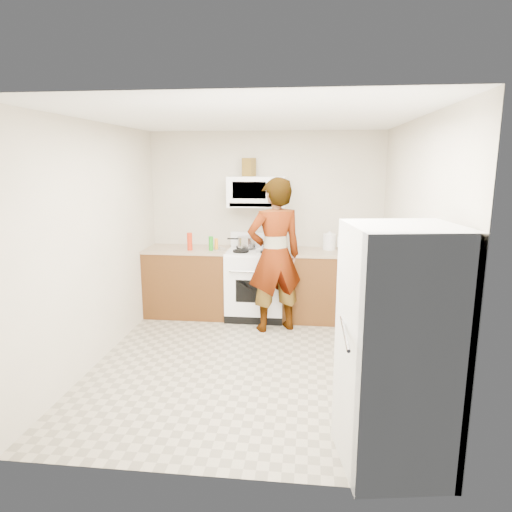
# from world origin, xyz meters

# --- Properties ---
(floor) EXTENTS (3.60, 3.60, 0.00)m
(floor) POSITION_xyz_m (0.00, 0.00, 0.00)
(floor) COLOR gray
(floor) RESTS_ON ground
(back_wall) EXTENTS (3.20, 0.02, 2.50)m
(back_wall) POSITION_xyz_m (0.00, 1.79, 1.25)
(back_wall) COLOR beige
(back_wall) RESTS_ON floor
(right_wall) EXTENTS (0.02, 3.60, 2.50)m
(right_wall) POSITION_xyz_m (1.59, 0.00, 1.25)
(right_wall) COLOR beige
(right_wall) RESTS_ON floor
(cabinet_left) EXTENTS (1.12, 0.62, 0.90)m
(cabinet_left) POSITION_xyz_m (-1.04, 1.49, 0.45)
(cabinet_left) COLOR #573114
(cabinet_left) RESTS_ON floor
(counter_left) EXTENTS (1.14, 0.64, 0.03)m
(counter_left) POSITION_xyz_m (-1.04, 1.49, 0.92)
(counter_left) COLOR #9D826A
(counter_left) RESTS_ON cabinet_left
(cabinet_right) EXTENTS (0.80, 0.62, 0.90)m
(cabinet_right) POSITION_xyz_m (0.68, 1.49, 0.45)
(cabinet_right) COLOR #573114
(cabinet_right) RESTS_ON floor
(counter_right) EXTENTS (0.82, 0.64, 0.03)m
(counter_right) POSITION_xyz_m (0.68, 1.49, 0.92)
(counter_right) COLOR #9D826A
(counter_right) RESTS_ON cabinet_right
(gas_range) EXTENTS (0.76, 0.65, 1.13)m
(gas_range) POSITION_xyz_m (-0.10, 1.48, 0.49)
(gas_range) COLOR white
(gas_range) RESTS_ON floor
(microwave) EXTENTS (0.76, 0.38, 0.40)m
(microwave) POSITION_xyz_m (-0.10, 1.61, 1.70)
(microwave) COLOR white
(microwave) RESTS_ON back_wall
(person) EXTENTS (0.82, 0.70, 1.91)m
(person) POSITION_xyz_m (0.19, 1.02, 0.96)
(person) COLOR tan
(person) RESTS_ON floor
(fridge) EXTENTS (0.81, 0.81, 1.70)m
(fridge) POSITION_xyz_m (1.21, -1.50, 0.85)
(fridge) COLOR silver
(fridge) RESTS_ON floor
(kettle) EXTENTS (0.18, 0.18, 0.21)m
(kettle) POSITION_xyz_m (0.88, 1.63, 1.04)
(kettle) COLOR silver
(kettle) RESTS_ON counter_right
(jug) EXTENTS (0.18, 0.18, 0.24)m
(jug) POSITION_xyz_m (-0.21, 1.66, 2.02)
(jug) COLOR brown
(jug) RESTS_ON microwave
(saucepan) EXTENTS (0.27, 0.27, 0.13)m
(saucepan) POSITION_xyz_m (-0.23, 1.57, 1.02)
(saucepan) COLOR #ADACB1
(saucepan) RESTS_ON gas_range
(tray) EXTENTS (0.26, 0.17, 0.05)m
(tray) POSITION_xyz_m (0.04, 1.40, 0.96)
(tray) COLOR white
(tray) RESTS_ON gas_range
(bottle_spray) EXTENTS (0.08, 0.08, 0.23)m
(bottle_spray) POSITION_xyz_m (-0.97, 1.36, 1.05)
(bottle_spray) COLOR red
(bottle_spray) RESTS_ON counter_left
(bottle_hot_sauce) EXTENTS (0.05, 0.05, 0.15)m
(bottle_hot_sauce) POSITION_xyz_m (-0.63, 1.45, 1.01)
(bottle_hot_sauce) COLOR orange
(bottle_hot_sauce) RESTS_ON counter_left
(bottle_green_cap) EXTENTS (0.07, 0.07, 0.19)m
(bottle_green_cap) POSITION_xyz_m (-0.68, 1.37, 1.03)
(bottle_green_cap) COLOR #1A8718
(bottle_green_cap) RESTS_ON counter_left
(pot_lid) EXTENTS (0.27, 0.27, 0.01)m
(pot_lid) POSITION_xyz_m (-0.60, 1.45, 0.94)
(pot_lid) COLOR silver
(pot_lid) RESTS_ON counter_left
(broom) EXTENTS (0.27, 0.15, 1.32)m
(broom) POSITION_xyz_m (1.56, 0.81, 0.67)
(broom) COLOR white
(broom) RESTS_ON floor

